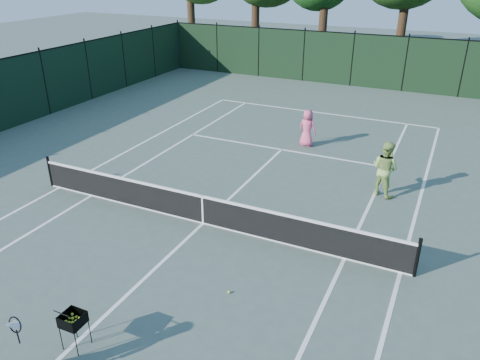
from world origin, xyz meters
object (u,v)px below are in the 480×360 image
at_px(player_pink, 307,128).
at_px(loose_ball_midcourt, 229,292).
at_px(player_green, 385,169).
at_px(ball_hopper, 73,320).

bearing_deg(player_pink, loose_ball_midcourt, 107.05).
bearing_deg(loose_ball_midcourt, player_pink, 97.69).
distance_m(player_green, ball_hopper, 10.20).
relative_size(player_pink, player_green, 0.83).
height_order(player_pink, player_green, player_green).
bearing_deg(ball_hopper, loose_ball_midcourt, 53.14).
xyz_separation_m(ball_hopper, loose_ball_midcourt, (1.97, 2.71, -0.63)).
bearing_deg(player_green, player_pink, -14.80).
xyz_separation_m(player_green, ball_hopper, (-4.22, -9.28, -0.24)).
relative_size(player_pink, loose_ball_midcourt, 22.08).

